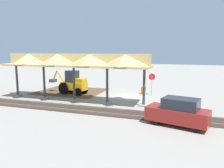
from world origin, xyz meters
TOP-DOWN VIEW (x-y plane):
  - ground_plane at (0.00, 0.00)m, footprint 120.00×120.00m
  - dirt_work_zone at (7.58, -0.52)m, footprint 8.15×7.00m
  - platform_canopy at (4.64, 4.05)m, footprint 15.72×3.20m
  - rail_tracks at (0.00, 6.85)m, footprint 60.00×2.58m
  - stop_sign at (-2.56, -1.31)m, footprint 0.71×0.32m
  - backhoe at (6.65, 0.69)m, footprint 5.28×2.14m
  - dirt_mound at (8.66, -1.75)m, footprint 5.08×5.08m
  - distant_parked_car at (-5.84, 8.51)m, footprint 4.50×2.73m
  - traffic_barrel at (-1.53, -1.72)m, footprint 0.56×0.56m

SIDE VIEW (x-z plane):
  - ground_plane at x=0.00m, z-range 0.00..0.00m
  - dirt_mound at x=8.66m, z-range -0.88..0.88m
  - dirt_work_zone at x=7.58m, z-range 0.00..0.01m
  - rail_tracks at x=0.00m, z-range -0.05..0.10m
  - traffic_barrel at x=-1.53m, z-range 0.00..0.90m
  - distant_parked_car at x=-5.84m, z-range -0.01..1.97m
  - backhoe at x=6.65m, z-range -0.14..2.68m
  - stop_sign at x=-2.56m, z-range 0.57..3.14m
  - platform_canopy at x=4.64m, z-range 1.72..6.62m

